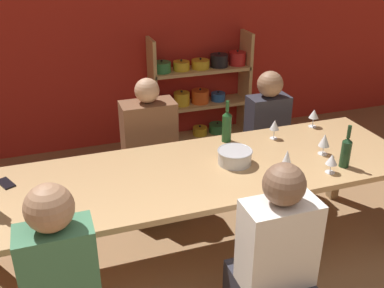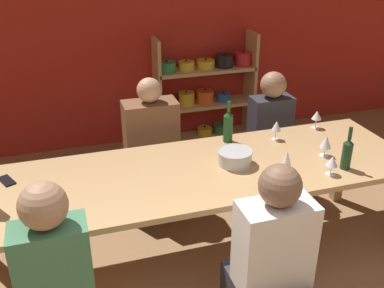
{
  "view_description": "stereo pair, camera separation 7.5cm",
  "coord_description": "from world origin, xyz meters",
  "px_view_note": "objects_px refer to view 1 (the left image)",
  "views": [
    {
      "loc": [
        -0.75,
        -0.9,
        2.23
      ],
      "look_at": [
        0.14,
        1.71,
        0.9
      ],
      "focal_mm": 42.0,
      "sensor_mm": 36.0,
      "label": 1
    },
    {
      "loc": [
        -0.68,
        -0.92,
        2.23
      ],
      "look_at": [
        0.14,
        1.71,
        0.9
      ],
      "focal_mm": 42.0,
      "sensor_mm": 36.0,
      "label": 2
    }
  ],
  "objects_px": {
    "shelf_unit": "(199,94)",
    "dining_table": "(197,179)",
    "wine_glass_empty_b": "(332,160)",
    "wine_glass_white_c": "(275,125)",
    "person_near_a": "(274,282)",
    "wine_glass_white_a": "(287,158)",
    "mixing_bowl": "(235,156)",
    "cell_phone": "(6,183)",
    "person_far_a": "(150,164)",
    "wine_glass_red_a": "(324,141)",
    "wine_bottle_dark": "(346,151)",
    "wine_bottle_green": "(227,126)",
    "person_far_b": "(265,147)",
    "wine_glass_white_b": "(314,114)"
  },
  "relations": [
    {
      "from": "mixing_bowl",
      "to": "wine_glass_empty_b",
      "type": "height_order",
      "value": "wine_glass_empty_b"
    },
    {
      "from": "shelf_unit",
      "to": "wine_glass_white_c",
      "type": "distance_m",
      "value": 1.76
    },
    {
      "from": "wine_glass_white_c",
      "to": "wine_bottle_green",
      "type": "bearing_deg",
      "value": 167.93
    },
    {
      "from": "wine_glass_white_a",
      "to": "person_near_a",
      "type": "bearing_deg",
      "value": -122.41
    },
    {
      "from": "wine_bottle_green",
      "to": "wine_glass_white_b",
      "type": "xyz_separation_m",
      "value": [
        0.78,
        0.02,
        -0.02
      ]
    },
    {
      "from": "wine_glass_white_a",
      "to": "wine_bottle_green",
      "type": "bearing_deg",
      "value": 106.04
    },
    {
      "from": "wine_glass_red_a",
      "to": "person_near_a",
      "type": "relative_size",
      "value": 0.13
    },
    {
      "from": "shelf_unit",
      "to": "wine_glass_empty_b",
      "type": "relative_size",
      "value": 8.94
    },
    {
      "from": "mixing_bowl",
      "to": "wine_bottle_dark",
      "type": "height_order",
      "value": "wine_bottle_dark"
    },
    {
      "from": "shelf_unit",
      "to": "wine_glass_white_a",
      "type": "xyz_separation_m",
      "value": [
        -0.2,
        -2.26,
        0.33
      ]
    },
    {
      "from": "shelf_unit",
      "to": "dining_table",
      "type": "distance_m",
      "value": 2.15
    },
    {
      "from": "cell_phone",
      "to": "person_near_a",
      "type": "xyz_separation_m",
      "value": [
        1.39,
        -1.06,
        -0.32
      ]
    },
    {
      "from": "wine_glass_empty_b",
      "to": "person_far_b",
      "type": "relative_size",
      "value": 0.12
    },
    {
      "from": "dining_table",
      "to": "mixing_bowl",
      "type": "xyz_separation_m",
      "value": [
        0.28,
        0.01,
        0.13
      ]
    },
    {
      "from": "wine_glass_white_a",
      "to": "wine_bottle_dark",
      "type": "bearing_deg",
      "value": -4.76
    },
    {
      "from": "dining_table",
      "to": "wine_glass_white_a",
      "type": "relative_size",
      "value": 17.46
    },
    {
      "from": "wine_glass_empty_b",
      "to": "wine_glass_white_c",
      "type": "bearing_deg",
      "value": 99.22
    },
    {
      "from": "wine_glass_white_a",
      "to": "cell_phone",
      "type": "xyz_separation_m",
      "value": [
        -1.76,
        0.47,
        -0.12
      ]
    },
    {
      "from": "shelf_unit",
      "to": "person_near_a",
      "type": "distance_m",
      "value": 2.91
    },
    {
      "from": "person_far_b",
      "to": "person_far_a",
      "type": "bearing_deg",
      "value": -1.46
    },
    {
      "from": "person_near_a",
      "to": "person_far_a",
      "type": "bearing_deg",
      "value": 100.97
    },
    {
      "from": "shelf_unit",
      "to": "cell_phone",
      "type": "height_order",
      "value": "shelf_unit"
    },
    {
      "from": "wine_glass_empty_b",
      "to": "dining_table",
      "type": "bearing_deg",
      "value": 158.84
    },
    {
      "from": "dining_table",
      "to": "person_far_b",
      "type": "xyz_separation_m",
      "value": [
        0.93,
        0.75,
        -0.25
      ]
    },
    {
      "from": "wine_bottle_dark",
      "to": "shelf_unit",
      "type": "bearing_deg",
      "value": 95.81
    },
    {
      "from": "mixing_bowl",
      "to": "person_far_b",
      "type": "xyz_separation_m",
      "value": [
        0.65,
        0.75,
        -0.37
      ]
    },
    {
      "from": "shelf_unit",
      "to": "dining_table",
      "type": "xyz_separation_m",
      "value": [
        -0.74,
        -2.02,
        0.14
      ]
    },
    {
      "from": "wine_glass_white_a",
      "to": "person_near_a",
      "type": "height_order",
      "value": "person_near_a"
    },
    {
      "from": "mixing_bowl",
      "to": "person_far_a",
      "type": "relative_size",
      "value": 0.21
    },
    {
      "from": "wine_glass_empty_b",
      "to": "person_far_a",
      "type": "distance_m",
      "value": 1.53
    },
    {
      "from": "dining_table",
      "to": "wine_glass_white_c",
      "type": "bearing_deg",
      "value": 21.07
    },
    {
      "from": "cell_phone",
      "to": "shelf_unit",
      "type": "bearing_deg",
      "value": 42.41
    },
    {
      "from": "mixing_bowl",
      "to": "wine_glass_white_b",
      "type": "distance_m",
      "value": 0.95
    },
    {
      "from": "wine_bottle_green",
      "to": "wine_glass_white_c",
      "type": "bearing_deg",
      "value": -12.07
    },
    {
      "from": "person_far_a",
      "to": "wine_bottle_green",
      "type": "bearing_deg",
      "value": 140.71
    },
    {
      "from": "cell_phone",
      "to": "wine_bottle_dark",
      "type": "bearing_deg",
      "value": -12.87
    },
    {
      "from": "mixing_bowl",
      "to": "person_far_b",
      "type": "bearing_deg",
      "value": 48.99
    },
    {
      "from": "shelf_unit",
      "to": "dining_table",
      "type": "relative_size",
      "value": 0.39
    },
    {
      "from": "wine_glass_white_a",
      "to": "cell_phone",
      "type": "bearing_deg",
      "value": 165.21
    },
    {
      "from": "dining_table",
      "to": "wine_glass_white_a",
      "type": "distance_m",
      "value": 0.62
    },
    {
      "from": "wine_glass_empty_b",
      "to": "person_far_a",
      "type": "xyz_separation_m",
      "value": [
        -0.98,
        1.1,
        -0.42
      ]
    },
    {
      "from": "wine_glass_red_a",
      "to": "wine_glass_empty_b",
      "type": "height_order",
      "value": "wine_glass_red_a"
    },
    {
      "from": "wine_bottle_green",
      "to": "wine_glass_white_b",
      "type": "relative_size",
      "value": 2.16
    },
    {
      "from": "wine_bottle_dark",
      "to": "wine_bottle_green",
      "type": "bearing_deg",
      "value": 133.45
    },
    {
      "from": "wine_glass_empty_b",
      "to": "person_far_a",
      "type": "bearing_deg",
      "value": 131.53
    },
    {
      "from": "wine_bottle_green",
      "to": "person_near_a",
      "type": "xyz_separation_m",
      "value": [
        -0.2,
        -1.19,
        -0.44
      ]
    },
    {
      "from": "wine_bottle_green",
      "to": "wine_glass_white_c",
      "type": "height_order",
      "value": "wine_bottle_green"
    },
    {
      "from": "dining_table",
      "to": "person_near_a",
      "type": "height_order",
      "value": "person_near_a"
    },
    {
      "from": "wine_glass_white_c",
      "to": "person_near_a",
      "type": "height_order",
      "value": "person_near_a"
    },
    {
      "from": "dining_table",
      "to": "wine_bottle_green",
      "type": "distance_m",
      "value": 0.55
    }
  ]
}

